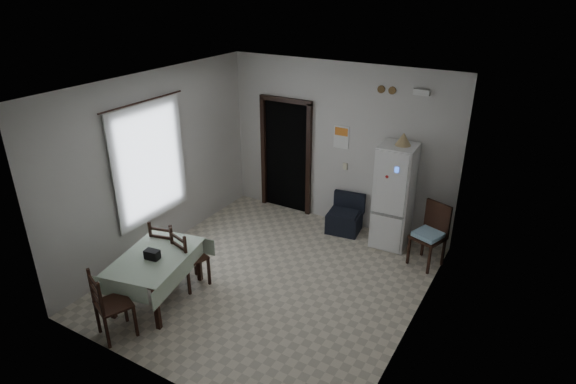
# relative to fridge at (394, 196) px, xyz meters

# --- Properties ---
(ground) EXTENTS (4.50, 4.50, 0.00)m
(ground) POSITION_rel_fridge_xyz_m (-1.17, -1.93, -0.88)
(ground) COLOR beige
(ground) RESTS_ON ground
(ceiling) EXTENTS (4.20, 4.50, 0.02)m
(ceiling) POSITION_rel_fridge_xyz_m (-1.17, -1.93, 2.02)
(ceiling) COLOR white
(ceiling) RESTS_ON ground
(wall_back) EXTENTS (4.20, 0.02, 2.90)m
(wall_back) POSITION_rel_fridge_xyz_m (-1.17, 0.32, 0.57)
(wall_back) COLOR beige
(wall_back) RESTS_ON ground
(wall_front) EXTENTS (4.20, 0.02, 2.90)m
(wall_front) POSITION_rel_fridge_xyz_m (-1.17, -4.18, 0.57)
(wall_front) COLOR beige
(wall_front) RESTS_ON ground
(wall_left) EXTENTS (0.02, 4.50, 2.90)m
(wall_left) POSITION_rel_fridge_xyz_m (-3.27, -1.93, 0.57)
(wall_left) COLOR beige
(wall_left) RESTS_ON ground
(wall_right) EXTENTS (0.02, 4.50, 2.90)m
(wall_right) POSITION_rel_fridge_xyz_m (0.93, -1.93, 0.57)
(wall_right) COLOR beige
(wall_right) RESTS_ON ground
(doorway) EXTENTS (1.06, 0.52, 2.22)m
(doorway) POSITION_rel_fridge_xyz_m (-2.22, 0.52, 0.18)
(doorway) COLOR black
(doorway) RESTS_ON ground
(window_recess) EXTENTS (0.10, 1.20, 1.60)m
(window_recess) POSITION_rel_fridge_xyz_m (-3.32, -2.13, 0.67)
(window_recess) COLOR silver
(window_recess) RESTS_ON ground
(curtain) EXTENTS (0.02, 1.45, 1.85)m
(curtain) POSITION_rel_fridge_xyz_m (-3.21, -2.13, 0.67)
(curtain) COLOR silver
(curtain) RESTS_ON ground
(curtain_rod) EXTENTS (0.02, 1.60, 0.02)m
(curtain_rod) POSITION_rel_fridge_xyz_m (-3.20, -2.13, 1.62)
(curtain_rod) COLOR black
(curtain_rod) RESTS_ON ground
(calendar) EXTENTS (0.28, 0.02, 0.40)m
(calendar) POSITION_rel_fridge_xyz_m (-1.12, 0.31, 0.74)
(calendar) COLOR white
(calendar) RESTS_ON ground
(calendar_image) EXTENTS (0.24, 0.01, 0.14)m
(calendar_image) POSITION_rel_fridge_xyz_m (-1.12, 0.30, 0.84)
(calendar_image) COLOR orange
(calendar_image) RESTS_ON ground
(light_switch) EXTENTS (0.08, 0.02, 0.12)m
(light_switch) POSITION_rel_fridge_xyz_m (-1.02, 0.31, 0.22)
(light_switch) COLOR beige
(light_switch) RESTS_ON ground
(vent_left) EXTENTS (0.12, 0.03, 0.12)m
(vent_left) POSITION_rel_fridge_xyz_m (-0.47, 0.30, 1.64)
(vent_left) COLOR brown
(vent_left) RESTS_ON ground
(vent_right) EXTENTS (0.12, 0.03, 0.12)m
(vent_right) POSITION_rel_fridge_xyz_m (-0.29, 0.30, 1.64)
(vent_right) COLOR brown
(vent_right) RESTS_ON ground
(emergency_light) EXTENTS (0.25, 0.07, 0.09)m
(emergency_light) POSITION_rel_fridge_xyz_m (0.18, 0.28, 1.67)
(emergency_light) COLOR white
(emergency_light) RESTS_ON ground
(fridge) EXTENTS (0.60, 0.60, 1.76)m
(fridge) POSITION_rel_fridge_xyz_m (0.00, 0.00, 0.00)
(fridge) COLOR white
(fridge) RESTS_ON ground
(tan_cone) EXTENTS (0.27, 0.27, 0.20)m
(tan_cone) POSITION_rel_fridge_xyz_m (0.05, 0.03, 0.98)
(tan_cone) COLOR tan
(tan_cone) RESTS_ON fridge
(navy_seat) EXTENTS (0.62, 0.61, 0.67)m
(navy_seat) POSITION_rel_fridge_xyz_m (-0.85, 0.00, -0.54)
(navy_seat) COLOR black
(navy_seat) RESTS_ON ground
(corner_chair) EXTENTS (0.56, 0.56, 1.01)m
(corner_chair) POSITION_rel_fridge_xyz_m (0.70, -0.35, -0.37)
(corner_chair) COLOR black
(corner_chair) RESTS_ON ground
(dining_table) EXTENTS (1.14, 1.48, 0.69)m
(dining_table) POSITION_rel_fridge_xyz_m (-2.30, -3.10, -0.53)
(dining_table) COLOR #AEC4A8
(dining_table) RESTS_ON ground
(black_bag) EXTENTS (0.21, 0.14, 0.13)m
(black_bag) POSITION_rel_fridge_xyz_m (-2.27, -3.16, -0.13)
(black_bag) COLOR black
(black_bag) RESTS_ON dining_table
(dining_chair_far_left) EXTENTS (0.48, 0.48, 0.93)m
(dining_chair_far_left) POSITION_rel_fridge_xyz_m (-2.61, -2.53, -0.42)
(dining_chair_far_left) COLOR black
(dining_chair_far_left) RESTS_ON ground
(dining_chair_far_right) EXTENTS (0.50, 0.50, 0.95)m
(dining_chair_far_right) POSITION_rel_fridge_xyz_m (-2.11, -2.61, -0.41)
(dining_chair_far_right) COLOR black
(dining_chair_far_right) RESTS_ON ground
(dining_chair_near_head) EXTENTS (0.54, 0.54, 0.96)m
(dining_chair_near_head) POSITION_rel_fridge_xyz_m (-2.21, -3.92, -0.40)
(dining_chair_near_head) COLOR black
(dining_chair_near_head) RESTS_ON ground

